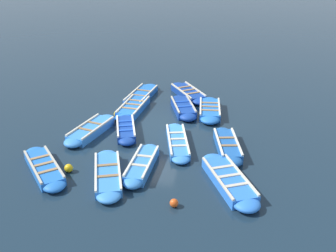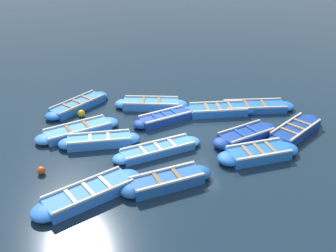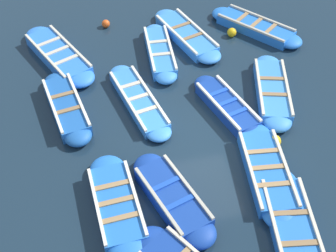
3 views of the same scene
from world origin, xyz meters
name	(u,v)px [view 1 (image 1 of 3)]	position (x,y,z in m)	size (l,w,h in m)	color
ground_plane	(151,126)	(0.00, 0.00, 0.00)	(120.00, 120.00, 0.00)	#162838
boat_outer_left	(183,108)	(1.32, 2.05, 0.20)	(1.82, 3.32, 0.46)	navy
boat_near_quay	(141,96)	(-1.26, 3.57, 0.16)	(1.52, 3.96, 0.37)	blue
boat_end_of_row	(177,142)	(1.51, -1.73, 0.15)	(1.53, 3.77, 0.35)	#3884E0
boat_stern_in	(133,107)	(-1.29, 1.75, 0.17)	(1.34, 3.67, 0.41)	blue
boat_centre	(210,110)	(2.71, 1.97, 0.19)	(1.19, 3.39, 0.44)	blue
boat_drifting	(108,174)	(-0.74, -4.75, 0.17)	(1.97, 3.75, 0.39)	#3884E0
boat_far_corner	(227,146)	(3.67, -1.85, 0.20)	(1.38, 3.42, 0.46)	#1E59AD
boat_mid_row	(91,130)	(-2.60, -1.23, 0.19)	(1.75, 3.63, 0.43)	#3884E0
boat_alongside	(188,93)	(1.34, 4.29, 0.18)	(2.67, 3.48, 0.43)	navy
boat_bow_out	(142,165)	(0.39, -3.92, 0.19)	(0.93, 3.32, 0.43)	#3884E0
boat_tucked	(229,180)	(3.77, -4.50, 0.19)	(2.46, 3.94, 0.44)	blue
boat_outer_right	(126,129)	(-1.04, -0.87, 0.18)	(1.61, 3.20, 0.41)	navy
boat_broadside	(44,168)	(-3.31, -4.68, 0.17)	(2.95, 3.36, 0.40)	blue
buoy_orange_near	(69,168)	(-2.37, -4.55, 0.17)	(0.33, 0.33, 0.33)	#EAB214
buoy_yellow_far	(117,114)	(-1.89, 0.77, 0.18)	(0.36, 0.36, 0.36)	#EAB214
buoy_white_drifting	(174,203)	(1.97, -6.11, 0.15)	(0.29, 0.29, 0.29)	#E05119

